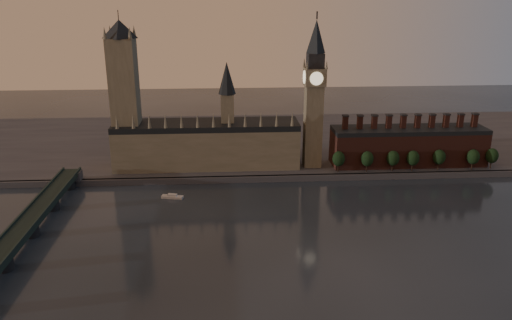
{
  "coord_description": "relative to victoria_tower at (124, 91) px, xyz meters",
  "views": [
    {
      "loc": [
        -51.39,
        -227.75,
        121.59
      ],
      "look_at": [
        -33.68,
        55.0,
        27.28
      ],
      "focal_mm": 35.0,
      "sensor_mm": 36.0,
      "label": 1
    }
  ],
  "objects": [
    {
      "name": "ground",
      "position": [
        120.0,
        -115.0,
        -59.09
      ],
      "size": [
        900.0,
        900.0,
        0.0
      ],
      "primitive_type": "plane",
      "color": "black",
      "rests_on": "ground"
    },
    {
      "name": "north_bank",
      "position": [
        120.0,
        63.04,
        -57.09
      ],
      "size": [
        900.0,
        182.0,
        4.0
      ],
      "color": "#4B4A4F",
      "rests_on": "ground"
    },
    {
      "name": "palace_of_westminster",
      "position": [
        55.59,
        -0.09,
        -37.46
      ],
      "size": [
        130.0,
        30.3,
        74.0
      ],
      "color": "#7C7058",
      "rests_on": "north_bank"
    },
    {
      "name": "victoria_tower",
      "position": [
        0.0,
        0.0,
        0.0
      ],
      "size": [
        24.0,
        24.0,
        108.0
      ],
      "color": "#7C7058",
      "rests_on": "north_bank"
    },
    {
      "name": "big_ben",
      "position": [
        130.0,
        -5.0,
        -2.26
      ],
      "size": [
        15.0,
        15.0,
        107.0
      ],
      "color": "#7C7058",
      "rests_on": "north_bank"
    },
    {
      "name": "chimney_block",
      "position": [
        200.0,
        -5.0,
        -41.27
      ],
      "size": [
        110.0,
        25.0,
        37.0
      ],
      "color": "#4D241D",
      "rests_on": "north_bank"
    },
    {
      "name": "embankment_tree_0",
      "position": [
        146.18,
        -19.54,
        -45.62
      ],
      "size": [
        8.6,
        8.6,
        14.88
      ],
      "color": "black",
      "rests_on": "north_bank"
    },
    {
      "name": "embankment_tree_1",
      "position": [
        165.98,
        -20.81,
        -45.62
      ],
      "size": [
        8.6,
        8.6,
        14.88
      ],
      "color": "black",
      "rests_on": "north_bank"
    },
    {
      "name": "embankment_tree_2",
      "position": [
        184.23,
        -20.6,
        -45.62
      ],
      "size": [
        8.6,
        8.6,
        14.88
      ],
      "color": "black",
      "rests_on": "north_bank"
    },
    {
      "name": "embankment_tree_3",
      "position": [
        198.18,
        -21.24,
        -45.62
      ],
      "size": [
        8.6,
        8.6,
        14.88
      ],
      "color": "black",
      "rests_on": "north_bank"
    },
    {
      "name": "embankment_tree_4",
      "position": [
        217.31,
        -20.21,
        -45.62
      ],
      "size": [
        8.6,
        8.6,
        14.88
      ],
      "color": "black",
      "rests_on": "north_bank"
    },
    {
      "name": "embankment_tree_5",
      "position": [
        241.31,
        -21.07,
        -45.62
      ],
      "size": [
        8.6,
        8.6,
        14.88
      ],
      "color": "black",
      "rests_on": "north_bank"
    },
    {
      "name": "embankment_tree_6",
      "position": [
        255.7,
        -19.62,
        -45.62
      ],
      "size": [
        8.6,
        8.6,
        14.88
      ],
      "color": "black",
      "rests_on": "north_bank"
    },
    {
      "name": "westminster_bridge",
      "position": [
        -35.0,
        -117.7,
        -51.65
      ],
      "size": [
        14.0,
        200.0,
        11.55
      ],
      "color": "#1B2A26",
      "rests_on": "ground"
    },
    {
      "name": "river_boat",
      "position": [
        34.24,
        -50.59,
        -58.05
      ],
      "size": [
        14.12,
        6.97,
        2.72
      ],
      "rotation": [
        0.0,
        0.0,
        -0.24
      ],
      "color": "silver",
      "rests_on": "ground"
    }
  ]
}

